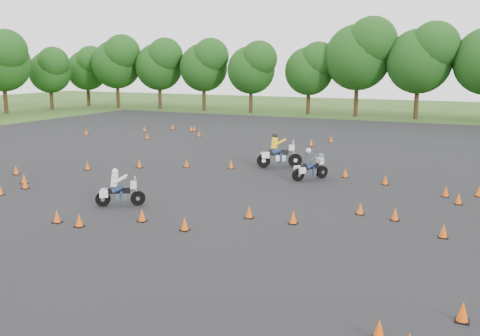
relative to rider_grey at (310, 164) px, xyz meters
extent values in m
plane|color=#2D5119|center=(-1.76, -8.33, -0.79)|extent=(140.00, 140.00, 0.00)
plane|color=black|center=(-1.76, -2.33, -0.79)|extent=(62.00, 62.00, 0.00)
cone|color=#E75209|center=(-18.11, 12.06, -0.56)|extent=(0.26, 0.26, 0.45)
cone|color=#E75209|center=(-4.93, -10.77, -0.56)|extent=(0.26, 0.26, 0.45)
cone|color=#E75209|center=(-2.41, 12.55, -0.56)|extent=(0.26, 0.26, 0.45)
cone|color=#E75209|center=(-9.34, -1.02, -0.56)|extent=(0.26, 0.26, 0.45)
cone|color=#E75209|center=(7.57, -0.24, -0.56)|extent=(0.26, 0.26, 0.45)
cone|color=#E75209|center=(-14.60, 14.19, -0.56)|extent=(0.26, 0.26, 0.45)
cone|color=#E75209|center=(-12.48, 11.23, -0.56)|extent=(0.26, 0.26, 0.45)
cone|color=#E75209|center=(-3.32, -9.32, -0.56)|extent=(0.26, 0.26, 0.45)
cone|color=#E75209|center=(-11.96, -6.56, -0.56)|extent=(0.26, 0.26, 0.45)
cone|color=#E75209|center=(-4.70, 0.86, -0.56)|extent=(0.26, 0.26, 0.45)
cone|color=#E75209|center=(-3.20, 10.32, -0.56)|extent=(0.26, 0.26, 0.45)
cone|color=#E75209|center=(4.89, -5.36, -0.56)|extent=(0.26, 0.26, 0.45)
cone|color=#E75209|center=(-15.30, 8.36, -0.56)|extent=(0.26, 0.26, 0.45)
cone|color=#E75209|center=(-16.84, 14.37, -0.56)|extent=(0.26, 0.26, 0.45)
cone|color=#E75209|center=(-0.73, 2.01, -0.56)|extent=(0.26, 0.26, 0.45)
cone|color=#E75209|center=(7.49, -12.66, -0.56)|extent=(0.26, 0.26, 0.45)
cone|color=#E75209|center=(5.98, -14.26, -0.56)|extent=(0.26, 0.26, 0.45)
cone|color=#E75209|center=(-11.12, -7.29, -0.56)|extent=(0.26, 0.26, 0.45)
cone|color=#E75209|center=(1.70, -7.30, -0.56)|extent=(0.26, 0.26, 0.45)
cone|color=#E75209|center=(6.64, -6.71, -0.56)|extent=(0.26, 0.26, 0.45)
cone|color=#E75209|center=(-13.95, -5.20, -0.56)|extent=(0.26, 0.26, 0.45)
cone|color=#E75209|center=(-7.04, 0.12, -0.56)|extent=(0.26, 0.26, 0.45)
cone|color=#E75209|center=(-21.15, 8.45, -0.56)|extent=(0.26, 0.26, 0.45)
cone|color=#E75209|center=(-14.72, 13.87, -0.56)|extent=(0.26, 0.26, 0.45)
cone|color=#E75209|center=(-11.15, -8.65, -0.56)|extent=(0.26, 0.26, 0.45)
cone|color=#E75209|center=(3.58, -5.11, -0.56)|extent=(0.26, 0.26, 0.45)
cone|color=#E75209|center=(6.85, -1.98, -0.56)|extent=(0.26, 0.26, 0.45)
cone|color=#E75209|center=(6.29, -0.86, -0.56)|extent=(0.26, 0.26, 0.45)
cone|color=#E75209|center=(-5.97, -10.73, -0.56)|extent=(0.26, 0.26, 0.45)
cone|color=#E75209|center=(1.44, 1.21, -0.56)|extent=(0.26, 0.26, 0.45)
cone|color=#E75209|center=(-0.01, -7.31, -0.56)|extent=(0.26, 0.26, 0.45)
cone|color=#E75209|center=(-11.46, -2.73, -0.56)|extent=(0.26, 0.26, 0.45)
cone|color=#E75209|center=(-1.39, -9.59, -0.56)|extent=(0.26, 0.26, 0.45)
cone|color=#E75209|center=(3.53, 0.41, -0.56)|extent=(0.26, 0.26, 0.45)
camera|label=1|loc=(7.64, -24.57, 4.79)|focal=40.00mm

